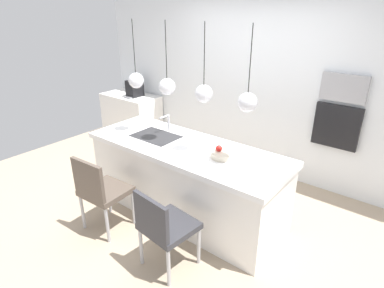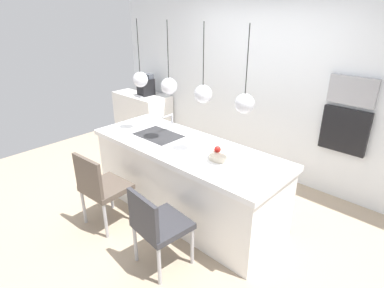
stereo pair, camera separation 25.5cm
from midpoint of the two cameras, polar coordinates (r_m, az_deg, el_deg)
floor at (r=4.09m, az=0.78°, el=-11.84°), size 6.60×6.60×0.00m
back_wall at (r=4.81m, az=14.40°, el=10.00°), size 6.00×0.10×2.60m
kitchen_island at (r=3.85m, az=0.82°, el=-6.38°), size 2.44×0.89×0.89m
sink_basin at (r=3.95m, az=-4.20°, el=1.50°), size 0.56×0.40×0.02m
faucet at (r=4.04m, az=-2.06°, el=4.28°), size 0.02×0.17×0.22m
fruit_bowl at (r=3.36m, az=7.38°, el=-2.03°), size 0.26×0.26×0.12m
side_counter at (r=6.28m, az=-7.63°, el=5.21°), size 1.10×0.60×0.83m
coffee_machine at (r=6.02m, az=-7.02°, el=10.15°), size 0.20×0.35×0.38m
microwave at (r=4.28m, az=28.41°, el=8.39°), size 0.54×0.08×0.34m
oven at (r=4.42m, az=27.17°, el=2.16°), size 0.56×0.08×0.56m
chair_near at (r=3.68m, az=-14.13°, el=-7.30°), size 0.50×0.48×0.91m
chair_middle at (r=3.07m, az=-3.83°, el=-14.15°), size 0.51×0.50×0.85m
pendant_light_left at (r=3.97m, az=-7.39°, el=11.39°), size 0.18×0.18×0.78m
pendant_light_center_left at (r=3.60m, az=-2.11°, el=10.33°), size 0.18×0.18×0.78m
pendant_light_center_right at (r=3.28m, az=4.25°, el=8.94°), size 0.18×0.18×0.78m
pendant_light_right at (r=3.00m, az=11.83°, el=7.12°), size 0.18×0.18×0.78m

